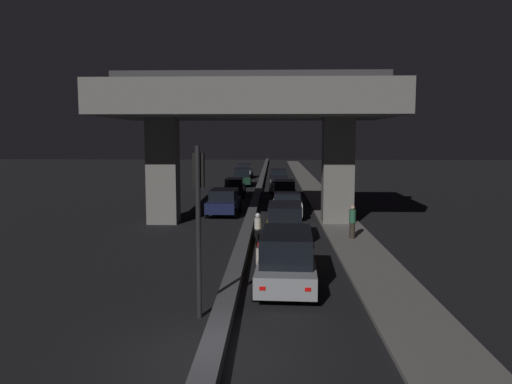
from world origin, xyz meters
TOP-DOWN VIEW (x-y plane):
  - ground_plane at (0.00, 0.00)m, footprint 200.00×200.00m
  - median_divider at (0.00, 35.00)m, footprint 0.58×126.00m
  - sidewalk_right at (5.24, 28.00)m, footprint 2.26×126.00m
  - elevated_overpass at (0.00, 17.93)m, footprint 16.06×9.69m
  - traffic_light_left_of_median at (-0.69, 2.70)m, footprint 0.30×0.49m
  - street_lamp at (4.37, 20.81)m, footprint 2.34×0.32m
  - car_silver_lead at (1.83, 5.53)m, footprint 2.20×4.62m
  - car_taxi_yellow_second at (1.91, 12.35)m, footprint 1.96×4.20m
  - car_white_third at (2.25, 20.28)m, footprint 2.06×4.05m
  - car_black_fourth at (2.23, 28.12)m, footprint 1.95×4.24m
  - car_silver_fifth at (1.90, 34.70)m, footprint 1.93×4.56m
  - car_black_sixth at (1.90, 41.64)m, footprint 2.05×4.15m
  - car_dark_blue_lead_oncoming at (-1.85, 21.11)m, footprint 2.11×4.38m
  - car_black_second_oncoming at (-1.97, 31.43)m, footprint 1.89×4.32m
  - car_dark_green_third_oncoming at (-1.90, 40.48)m, footprint 2.09×4.41m
  - car_silver_fourth_oncoming at (-2.24, 50.42)m, footprint 2.04×3.98m
  - motorcycle_red_filtering_near at (0.94, 5.87)m, footprint 0.34×1.80m
  - motorcycle_black_filtering_mid at (0.62, 12.73)m, footprint 0.33×1.73m
  - pedestrian_on_sidewalk at (5.22, 13.17)m, footprint 0.32×0.32m

SIDE VIEW (x-z plane):
  - ground_plane at x=0.00m, z-range 0.00..0.00m
  - sidewalk_right at x=5.24m, z-range 0.00..0.12m
  - median_divider at x=0.00m, z-range 0.00..0.38m
  - motorcycle_black_filtering_mid at x=0.62m, z-range -0.10..1.32m
  - motorcycle_red_filtering_near at x=0.94m, z-range -0.11..1.38m
  - car_silver_fifth at x=1.90m, z-range 0.02..1.48m
  - car_black_second_oncoming at x=-1.97m, z-range 0.03..1.57m
  - car_white_third at x=2.25m, z-range 0.02..1.60m
  - car_black_sixth at x=1.90m, z-range 0.03..1.70m
  - car_black_fourth at x=2.23m, z-range 0.03..1.71m
  - car_dark_blue_lead_oncoming at x=-1.85m, z-range 0.04..1.72m
  - car_silver_fourth_oncoming at x=-2.24m, z-range 0.02..1.79m
  - pedestrian_on_sidewalk at x=5.22m, z-range 0.13..1.76m
  - car_dark_green_third_oncoming at x=-1.90m, z-range 0.05..1.89m
  - car_silver_lead at x=1.83m, z-range 0.04..1.93m
  - car_taxi_yellow_second at x=1.91m, z-range 0.05..1.95m
  - traffic_light_left_of_median at x=-0.69m, z-range 0.88..5.70m
  - street_lamp at x=4.37m, z-range 0.72..8.01m
  - elevated_overpass at x=0.00m, z-range 2.27..11.09m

